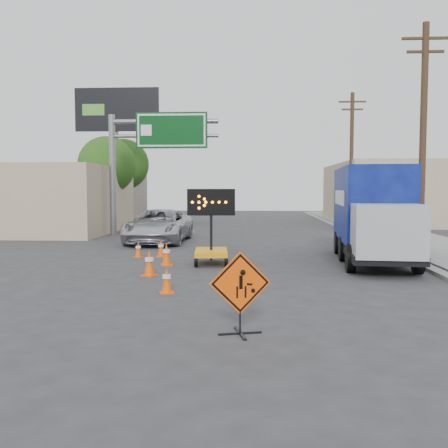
# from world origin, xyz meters

# --- Properties ---
(ground) EXTENTS (100.00, 100.00, 0.00)m
(ground) POSITION_xyz_m (0.00, 0.00, 0.00)
(ground) COLOR #2D2D30
(ground) RESTS_ON ground
(curb_right) EXTENTS (0.40, 60.00, 0.12)m
(curb_right) POSITION_xyz_m (7.20, 15.00, 0.06)
(curb_right) COLOR gray
(curb_right) RESTS_ON ground
(sidewalk_right) EXTENTS (4.00, 60.00, 0.15)m
(sidewalk_right) POSITION_xyz_m (9.50, 15.00, 0.07)
(sidewalk_right) COLOR gray
(sidewalk_right) RESTS_ON ground
(storefront_left_near) EXTENTS (14.00, 10.00, 4.00)m
(storefront_left_near) POSITION_xyz_m (-14.00, 20.00, 2.00)
(storefront_left_near) COLOR tan
(storefront_left_near) RESTS_ON ground
(storefront_left_far) EXTENTS (12.00, 10.00, 4.40)m
(storefront_left_far) POSITION_xyz_m (-15.00, 34.00, 2.20)
(storefront_left_far) COLOR gray
(storefront_left_far) RESTS_ON ground
(building_right_far) EXTENTS (10.00, 14.00, 4.60)m
(building_right_far) POSITION_xyz_m (13.00, 30.00, 2.30)
(building_right_far) COLOR tan
(building_right_far) RESTS_ON ground
(highway_gantry) EXTENTS (6.18, 0.38, 6.90)m
(highway_gantry) POSITION_xyz_m (-4.43, 17.96, 5.07)
(highway_gantry) COLOR slate
(highway_gantry) RESTS_ON ground
(billboard) EXTENTS (6.10, 0.54, 9.85)m
(billboard) POSITION_xyz_m (-8.35, 25.87, 7.35)
(billboard) COLOR slate
(billboard) RESTS_ON ground
(utility_pole_near) EXTENTS (1.80, 0.26, 9.00)m
(utility_pole_near) POSITION_xyz_m (8.00, 10.00, 4.68)
(utility_pole_near) COLOR #46321E
(utility_pole_near) RESTS_ON ground
(utility_pole_far) EXTENTS (1.80, 0.26, 9.00)m
(utility_pole_far) POSITION_xyz_m (8.00, 24.00, 4.68)
(utility_pole_far) COLOR #46321E
(utility_pole_far) RESTS_ON ground
(tree_left_near) EXTENTS (3.71, 3.71, 6.03)m
(tree_left_near) POSITION_xyz_m (-8.00, 22.00, 4.16)
(tree_left_near) COLOR #46321E
(tree_left_near) RESTS_ON ground
(tree_left_far) EXTENTS (4.10, 4.10, 6.66)m
(tree_left_far) POSITION_xyz_m (-9.00, 30.00, 4.60)
(tree_left_far) COLOR #46321E
(tree_left_far) RESTS_ON ground
(construction_sign) EXTENTS (1.12, 0.80, 1.53)m
(construction_sign) POSITION_xyz_m (1.18, -0.92, 0.81)
(construction_sign) COLOR black
(construction_sign) RESTS_ON ground
(arrow_board) EXTENTS (1.68, 1.95, 2.66)m
(arrow_board) POSITION_xyz_m (-0.04, 7.52, 0.60)
(arrow_board) COLOR orange
(arrow_board) RESTS_ON ground
(pickup_truck) EXTENTS (2.84, 5.93, 1.63)m
(pickup_truck) POSITION_xyz_m (-3.22, 14.52, 0.82)
(pickup_truck) COLOR silver
(pickup_truck) RESTS_ON ground
(box_truck) EXTENTS (2.78, 7.41, 3.45)m
(box_truck) POSITION_xyz_m (5.75, 8.42, 1.56)
(box_truck) COLOR black
(box_truck) RESTS_ON ground
(cone_a) EXTENTS (0.43, 0.43, 0.68)m
(cone_a) POSITION_xyz_m (-0.77, 2.56, 0.34)
(cone_a) COLOR #FD5005
(cone_a) RESTS_ON ground
(cone_b) EXTENTS (0.54, 0.54, 0.81)m
(cone_b) POSITION_xyz_m (-1.73, 5.02, 0.40)
(cone_b) COLOR #FD5005
(cone_b) RESTS_ON ground
(cone_c) EXTENTS (0.47, 0.47, 0.78)m
(cone_c) POSITION_xyz_m (-1.57, 7.12, 0.39)
(cone_c) COLOR #FD5005
(cone_c) RESTS_ON ground
(cone_d) EXTENTS (0.42, 0.42, 0.63)m
(cone_d) POSITION_xyz_m (-3.01, 9.09, 0.31)
(cone_d) COLOR #FD5005
(cone_d) RESTS_ON ground
(cone_e) EXTENTS (0.38, 0.38, 0.68)m
(cone_e) POSITION_xyz_m (-2.17, 9.31, 0.34)
(cone_e) COLOR #FD5005
(cone_e) RESTS_ON ground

